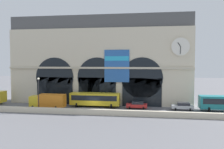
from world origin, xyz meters
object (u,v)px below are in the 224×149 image
Objects in this scene: car_mideast at (137,105)px; car_east at (183,106)px; bus_center at (95,99)px; street_lamp_quayside at (38,90)px; box_truck_midwest at (48,101)px.

car_east is (9.44, -0.01, 0.00)m from car_mideast.
bus_center is 1.59× the size of street_lamp_quayside.
car_east is 29.61m from street_lamp_quayside.
box_truck_midwest reaches higher than car_east.
car_east is at bearing 6.12° from box_truck_midwest.
car_east is at bearing -1.27° from bus_center.
bus_center is 18.78m from car_east.
car_mideast is at bearing 179.92° from car_east.
box_truck_midwest reaches higher than bus_center.
car_mideast is at bearing 9.20° from box_truck_midwest.
car_east is at bearing -0.08° from car_mideast.
street_lamp_quayside reaches higher than car_east.
car_mideast is at bearing 17.95° from street_lamp_quayside.
bus_center is at bearing 33.70° from street_lamp_quayside.
street_lamp_quayside is at bearing -100.01° from box_truck_midwest.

